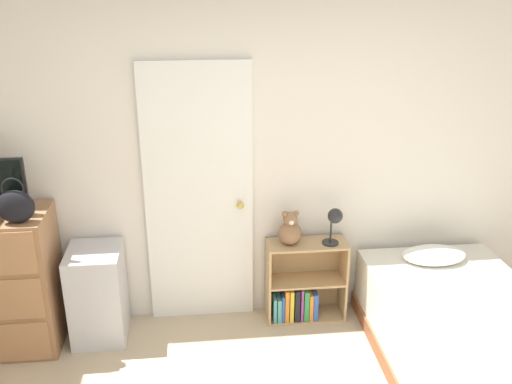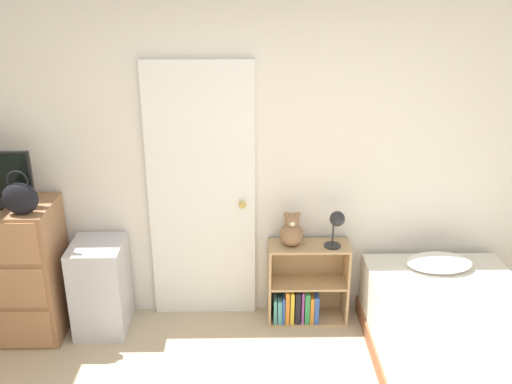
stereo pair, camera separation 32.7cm
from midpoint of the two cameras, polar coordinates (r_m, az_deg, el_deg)
wall_back at (r=4.22m, az=-2.49°, el=3.26°), size 10.00×0.06×2.55m
door_closed at (r=4.26m, az=-7.91°, el=-0.58°), size 0.80×0.09×2.02m
handbag at (r=4.06m, az=-25.07°, el=-1.33°), size 0.24×0.12×0.31m
storage_bin at (r=4.46m, az=-17.60°, el=-9.73°), size 0.38×0.43×0.71m
bookshelf at (r=4.54m, az=2.41°, el=-9.73°), size 0.61×0.25×0.65m
teddy_bear at (r=4.27m, az=1.24°, el=-3.84°), size 0.18×0.18×0.27m
desk_lamp at (r=4.25m, az=5.69°, el=-2.77°), size 0.14×0.14×0.29m
bed at (r=4.12m, az=18.36°, el=-14.30°), size 1.08×1.93×0.63m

